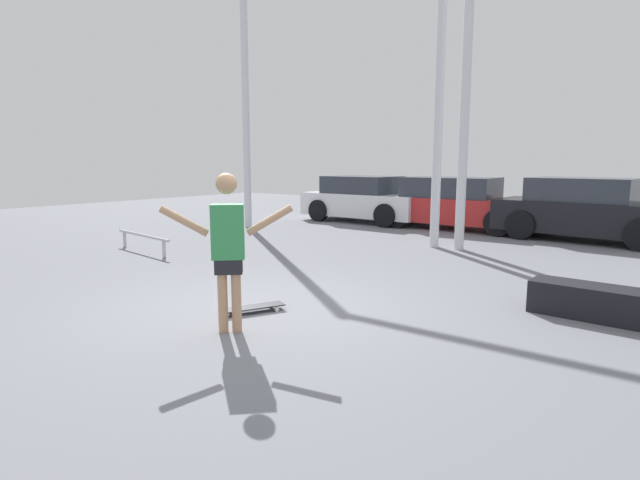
{
  "coord_description": "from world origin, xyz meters",
  "views": [
    {
      "loc": [
        4.15,
        -4.42,
        1.86
      ],
      "look_at": [
        0.08,
        1.12,
        0.79
      ],
      "focal_mm": 28.0,
      "sensor_mm": 36.0,
      "label": 1
    }
  ],
  "objects_px": {
    "skateboard": "(254,307)",
    "parked_car_red": "(454,204)",
    "grind_rail": "(143,238)",
    "parked_car_black": "(587,211)",
    "grind_box": "(634,308)",
    "skateboarder": "(228,243)",
    "parked_car_white": "(365,200)"
  },
  "relations": [
    {
      "from": "parked_car_red",
      "to": "parked_car_black",
      "type": "distance_m",
      "value": 3.39
    },
    {
      "from": "skateboarder",
      "to": "parked_car_black",
      "type": "relative_size",
      "value": 0.41
    },
    {
      "from": "skateboarder",
      "to": "parked_car_black",
      "type": "height_order",
      "value": "skateboarder"
    },
    {
      "from": "parked_car_red",
      "to": "grind_rail",
      "type": "bearing_deg",
      "value": -117.78
    },
    {
      "from": "skateboard",
      "to": "grind_rail",
      "type": "distance_m",
      "value": 5.18
    },
    {
      "from": "grind_box",
      "to": "parked_car_black",
      "type": "xyz_separation_m",
      "value": [
        -1.52,
        6.71,
        0.52
      ]
    },
    {
      "from": "skateboard",
      "to": "parked_car_red",
      "type": "xyz_separation_m",
      "value": [
        -1.02,
        9.21,
        0.64
      ]
    },
    {
      "from": "parked_car_white",
      "to": "parked_car_red",
      "type": "xyz_separation_m",
      "value": [
        2.92,
        0.01,
        0.01
      ]
    },
    {
      "from": "skateboarder",
      "to": "parked_car_red",
      "type": "bearing_deg",
      "value": 55.11
    },
    {
      "from": "grind_box",
      "to": "parked_car_white",
      "type": "relative_size",
      "value": 0.56
    },
    {
      "from": "skateboard",
      "to": "grind_rail",
      "type": "relative_size",
      "value": 0.37
    },
    {
      "from": "skateboarder",
      "to": "skateboard",
      "type": "height_order",
      "value": "skateboarder"
    },
    {
      "from": "skateboarder",
      "to": "parked_car_black",
      "type": "distance_m",
      "value": 9.84
    },
    {
      "from": "grind_box",
      "to": "parked_car_red",
      "type": "height_order",
      "value": "parked_car_red"
    },
    {
      "from": "skateboarder",
      "to": "parked_car_red",
      "type": "relative_size",
      "value": 0.38
    },
    {
      "from": "skateboarder",
      "to": "parked_car_red",
      "type": "xyz_separation_m",
      "value": [
        -1.32,
        9.89,
        -0.3
      ]
    },
    {
      "from": "parked_car_white",
      "to": "parked_car_black",
      "type": "distance_m",
      "value": 6.31
    },
    {
      "from": "skateboarder",
      "to": "parked_car_red",
      "type": "height_order",
      "value": "skateboarder"
    },
    {
      "from": "grind_rail",
      "to": "skateboard",
      "type": "bearing_deg",
      "value": -19.76
    },
    {
      "from": "grind_box",
      "to": "parked_car_black",
      "type": "bearing_deg",
      "value": 102.74
    },
    {
      "from": "skateboarder",
      "to": "skateboard",
      "type": "xyz_separation_m",
      "value": [
        -0.3,
        0.68,
        -0.94
      ]
    },
    {
      "from": "grind_box",
      "to": "parked_car_white",
      "type": "height_order",
      "value": "parked_car_white"
    },
    {
      "from": "grind_rail",
      "to": "parked_car_white",
      "type": "height_order",
      "value": "parked_car_white"
    },
    {
      "from": "parked_car_white",
      "to": "grind_rail",
      "type": "bearing_deg",
      "value": -94.75
    },
    {
      "from": "skateboarder",
      "to": "grind_rail",
      "type": "height_order",
      "value": "skateboarder"
    },
    {
      "from": "parked_car_black",
      "to": "grind_box",
      "type": "bearing_deg",
      "value": -71.34
    },
    {
      "from": "grind_box",
      "to": "parked_car_black",
      "type": "distance_m",
      "value": 6.9
    },
    {
      "from": "skateboard",
      "to": "parked_car_red",
      "type": "bearing_deg",
      "value": 32.87
    },
    {
      "from": "skateboarder",
      "to": "parked_car_white",
      "type": "bearing_deg",
      "value": 70.74
    },
    {
      "from": "skateboard",
      "to": "parked_car_red",
      "type": "distance_m",
      "value": 9.28
    },
    {
      "from": "grind_rail",
      "to": "parked_car_black",
      "type": "xyz_separation_m",
      "value": [
        7.23,
        7.19,
        0.43
      ]
    },
    {
      "from": "parked_car_black",
      "to": "grind_rail",
      "type": "bearing_deg",
      "value": -129.25
    }
  ]
}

